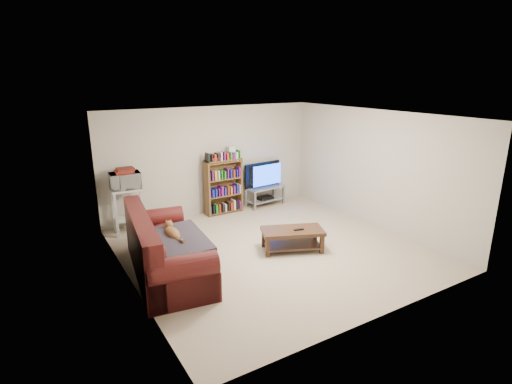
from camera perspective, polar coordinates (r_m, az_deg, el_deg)
floor at (r=7.34m, az=2.30°, el=-8.16°), size 5.00×5.00×0.00m
ceiling at (r=6.71m, az=2.54°, el=10.84°), size 5.00×5.00×0.00m
wall_back at (r=9.06m, az=-6.34°, el=4.50°), size 5.00×0.00×5.00m
wall_front at (r=5.14m, az=18.00°, el=-5.47°), size 5.00×0.00×5.00m
wall_left at (r=5.98m, az=-18.03°, el=-2.40°), size 0.00×5.00×5.00m
wall_right at (r=8.53m, az=16.61°, el=3.17°), size 0.00×5.00×5.00m
sofa at (r=6.52m, az=-13.30°, el=-8.53°), size 1.32×2.46×1.00m
blanket at (r=6.32m, az=-11.45°, el=-6.95°), size 0.97×1.23×0.19m
cat at (r=6.49m, az=-11.87°, el=-5.76°), size 0.34×0.67×0.19m
coffee_table at (r=7.22m, az=5.22°, el=-6.24°), size 1.22×0.93×0.40m
remote at (r=7.15m, az=6.12°, el=-5.36°), size 0.19×0.09×0.02m
tv_stand at (r=9.63m, az=1.27°, el=-0.10°), size 0.98×0.52×0.47m
television at (r=9.51m, az=1.29°, el=2.45°), size 1.02×0.23×0.58m
dvd_player at (r=9.67m, az=1.27°, el=-0.84°), size 0.40×0.30×0.06m
bookshelf at (r=9.05m, az=-4.68°, el=0.91°), size 0.87×0.29×1.25m
shelf_clutter at (r=8.94m, az=-4.26°, el=5.41°), size 0.64×0.21×0.28m
microwave_stand at (r=8.27m, az=-17.89°, el=-1.72°), size 0.61×0.46×0.92m
microwave at (r=8.14m, az=-18.18°, el=1.56°), size 0.60×0.43×0.31m
game_boxes at (r=8.10m, az=-18.30°, el=2.81°), size 0.36×0.32×0.05m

